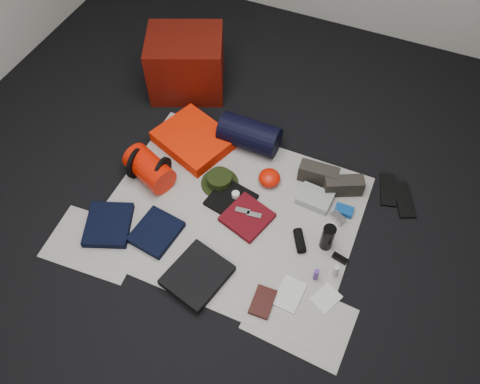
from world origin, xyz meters
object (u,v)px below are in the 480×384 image
at_px(navy_duffel, 249,135).
at_px(compact_camera, 337,218).
at_px(red_cabinet, 186,64).
at_px(sleeping_pad, 194,139).
at_px(stuff_sack, 149,169).
at_px(paperback_book, 263,302).
at_px(water_bottle, 328,237).

relative_size(navy_duffel, compact_camera, 4.44).
distance_m(red_cabinet, sleeping_pad, 0.64).
distance_m(stuff_sack, paperback_book, 1.18).
relative_size(sleeping_pad, compact_camera, 5.24).
distance_m(sleeping_pad, stuff_sack, 0.42).
relative_size(red_cabinet, navy_duffel, 1.31).
xyz_separation_m(sleeping_pad, stuff_sack, (-0.13, -0.39, 0.05)).
height_order(navy_duffel, water_bottle, navy_duffel).
bearing_deg(water_bottle, sleeping_pad, 159.30).
xyz_separation_m(compact_camera, paperback_book, (-0.23, -0.72, -0.01)).
distance_m(compact_camera, paperback_book, 0.76).
height_order(stuff_sack, paperback_book, stuff_sack).
relative_size(red_cabinet, sleeping_pad, 1.11).
bearing_deg(red_cabinet, navy_duffel, -52.17).
bearing_deg(compact_camera, stuff_sack, -143.54).
distance_m(red_cabinet, compact_camera, 1.65).
bearing_deg(sleeping_pad, paperback_book, -45.74).
relative_size(sleeping_pad, paperback_book, 2.74).
distance_m(red_cabinet, water_bottle, 1.73).
relative_size(sleeping_pad, water_bottle, 2.50).
height_order(sleeping_pad, navy_duffel, navy_duffel).
xyz_separation_m(navy_duffel, water_bottle, (0.76, -0.57, -0.01)).
distance_m(sleeping_pad, water_bottle, 1.21).
bearing_deg(navy_duffel, stuff_sack, -132.53).
bearing_deg(sleeping_pad, compact_camera, -10.58).
xyz_separation_m(water_bottle, paperback_book, (-0.22, -0.51, -0.09)).
bearing_deg(water_bottle, stuff_sack, 178.55).
bearing_deg(stuff_sack, water_bottle, -1.45).
distance_m(sleeping_pad, compact_camera, 1.16).
bearing_deg(paperback_book, navy_duffel, 114.09).
xyz_separation_m(stuff_sack, water_bottle, (1.26, -0.03, 0.00)).
relative_size(navy_duffel, water_bottle, 2.12).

